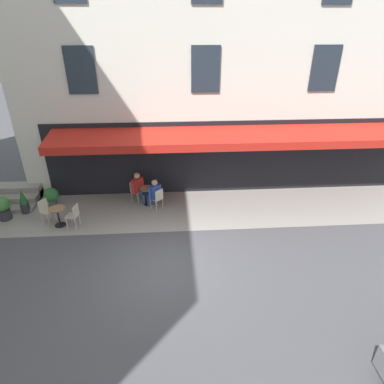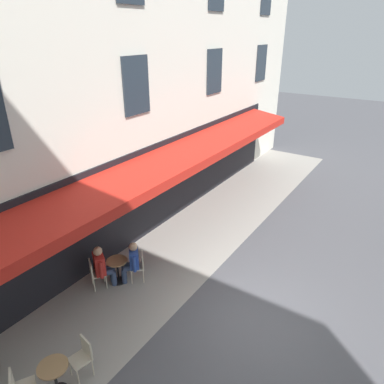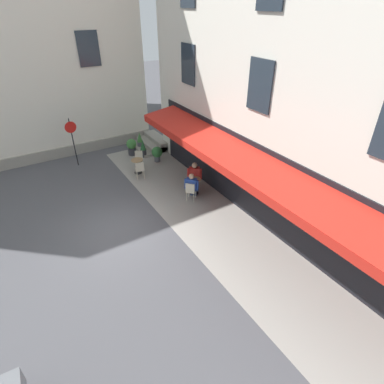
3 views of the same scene
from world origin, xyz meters
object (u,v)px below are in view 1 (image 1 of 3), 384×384
Objects in this scene: cafe_chair_cream_by_window at (158,197)px; cafe_chair_cream_corner_right at (135,189)px; cafe_table_mid_terrace at (148,194)px; potted_plant_mid_terrace at (24,202)px; potted_plant_entrance_right at (52,196)px; cafe_chair_cream_near_door at (74,214)px; seated_patron_in_red at (139,187)px; potted_plant_by_steps at (3,207)px; seated_companion_in_blue at (154,193)px; cafe_table_near_entrance at (58,214)px; cafe_chair_cream_under_awning at (45,209)px.

cafe_chair_cream_by_window and cafe_chair_cream_corner_right have the same top height.
cafe_chair_cream_corner_right reaches higher than cafe_table_mid_terrace.
potted_plant_mid_terrace reaches higher than cafe_chair_cream_corner_right.
cafe_chair_cream_by_window is 1.06× the size of potted_plant_entrance_right.
seated_patron_in_red is at bearing -141.67° from cafe_chair_cream_near_door.
cafe_table_mid_terrace is at bearing -175.58° from potted_plant_mid_terrace.
potted_plant_mid_terrace is (2.26, -1.18, -0.05)m from cafe_chair_cream_near_door.
seated_companion_in_blue is at bearing -174.81° from potted_plant_by_steps.
seated_patron_in_red is 3.56m from potted_plant_entrance_right.
seated_companion_in_blue is at bearing -162.28° from cafe_table_near_entrance.
seated_companion_in_blue reaches higher than potted_plant_mid_terrace.
seated_companion_in_blue reaches higher than cafe_table_mid_terrace.
potted_plant_mid_terrace is 1.07× the size of potted_plant_by_steps.
cafe_chair_cream_corner_right is 1.05m from seated_companion_in_blue.
cafe_table_mid_terrace is at bearing 179.67° from potted_plant_entrance_right.
cafe_chair_cream_near_door is 3.22m from cafe_chair_cream_by_window.
cafe_table_near_entrance is 1.00× the size of cafe_table_mid_terrace.
seated_companion_in_blue is (-3.50, -1.12, 0.20)m from cafe_table_near_entrance.
cafe_chair_cream_corner_right is (0.96, -0.80, 0.00)m from cafe_chair_cream_by_window.
cafe_chair_cream_under_awning is (0.55, -0.32, 0.06)m from cafe_table_near_entrance.
cafe_chair_cream_near_door is 2.80m from cafe_chair_cream_corner_right.
seated_companion_in_blue is 5.76m from potted_plant_by_steps.
seated_patron_in_red is (0.35, -0.23, 0.22)m from cafe_table_mid_terrace.
seated_companion_in_blue is at bearing 133.18° from cafe_table_mid_terrace.
potted_plant_entrance_right is at bearing -6.37° from cafe_chair_cream_by_window.
cafe_chair_cream_by_window reaches higher than cafe_table_mid_terrace.
seated_patron_in_red is 5.21m from potted_plant_by_steps.
cafe_table_mid_terrace is 3.90m from potted_plant_entrance_right.
cafe_chair_cream_by_window is at bearing 179.08° from potted_plant_mid_terrace.
cafe_table_near_entrance is at bearing 147.44° from potted_plant_mid_terrace.
cafe_chair_cream_corner_right is at bearing -38.41° from seated_companion_in_blue.
cafe_chair_cream_near_door and cafe_chair_cream_corner_right have the same top height.
cafe_table_near_entrance is 3.77m from cafe_chair_cream_by_window.
cafe_chair_cream_under_awning is 3.67m from seated_patron_in_red.
potted_plant_by_steps is at bearing 8.62° from cafe_table_mid_terrace.
cafe_chair_cream_by_window is (-3.65, -0.96, 0.06)m from cafe_table_near_entrance.
cafe_chair_cream_under_awning is at bearing 170.51° from potted_plant_by_steps.
cafe_chair_cream_near_door is 2.04m from potted_plant_entrance_right.
potted_plant_by_steps is (5.10, 1.05, -0.19)m from seated_patron_in_red.
potted_plant_by_steps is (5.88, 0.36, -0.03)m from cafe_chair_cream_by_window.
cafe_chair_cream_by_window is at bearing -171.24° from cafe_chair_cream_under_awning.
cafe_table_near_entrance is 0.56× the size of seated_patron_in_red.
potted_plant_mid_terrace is (5.29, -0.09, -0.05)m from cafe_chair_cream_by_window.
cafe_chair_cream_near_door is 0.71× the size of seated_companion_in_blue.
cafe_table_mid_terrace is (-3.76, -1.11, -0.06)m from cafe_chair_cream_under_awning.
cafe_chair_cream_corner_right is 0.96× the size of potted_plant_by_steps.
cafe_table_near_entrance is 0.88× the size of potted_plant_entrance_right.
seated_companion_in_blue is at bearing 175.53° from potted_plant_entrance_right.
cafe_chair_cream_corner_right is at bearing -155.83° from cafe_chair_cream_under_awning.
cafe_table_near_entrance is at bearing -11.63° from cafe_chair_cream_near_door.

